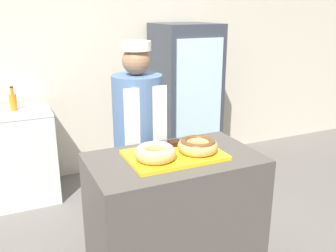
% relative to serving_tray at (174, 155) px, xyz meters
% --- Properties ---
extents(wall_back, '(8.00, 0.06, 2.70)m').
position_rel_serving_tray_xyz_m(wall_back, '(0.00, 2.13, 0.40)').
color(wall_back, beige).
rests_on(wall_back, ground_plane).
extents(display_counter, '(1.10, 0.66, 0.94)m').
position_rel_serving_tray_xyz_m(display_counter, '(0.00, 0.00, -0.48)').
color(display_counter, '#4C4742').
rests_on(display_counter, ground_plane).
extents(serving_tray, '(0.61, 0.40, 0.02)m').
position_rel_serving_tray_xyz_m(serving_tray, '(0.00, 0.00, 0.00)').
color(serving_tray, yellow).
rests_on(serving_tray, display_counter).
extents(donut_light_glaze, '(0.26, 0.26, 0.08)m').
position_rel_serving_tray_xyz_m(donut_light_glaze, '(-0.15, -0.04, 0.06)').
color(donut_light_glaze, tan).
rests_on(donut_light_glaze, serving_tray).
extents(donut_chocolate_glaze, '(0.26, 0.26, 0.08)m').
position_rel_serving_tray_xyz_m(donut_chocolate_glaze, '(0.15, -0.04, 0.06)').
color(donut_chocolate_glaze, tan).
rests_on(donut_chocolate_glaze, serving_tray).
extents(brownie_back_left, '(0.08, 0.08, 0.03)m').
position_rel_serving_tray_xyz_m(brownie_back_left, '(-0.07, 0.14, 0.03)').
color(brownie_back_left, black).
rests_on(brownie_back_left, serving_tray).
extents(brownie_back_right, '(0.08, 0.08, 0.03)m').
position_rel_serving_tray_xyz_m(brownie_back_right, '(0.07, 0.14, 0.03)').
color(brownie_back_right, black).
rests_on(brownie_back_right, serving_tray).
extents(baker_person, '(0.39, 0.39, 1.63)m').
position_rel_serving_tray_xyz_m(baker_person, '(-0.02, 0.62, -0.10)').
color(baker_person, '#4C4C51').
rests_on(baker_person, ground_plane).
extents(beverage_fridge, '(0.66, 0.68, 1.70)m').
position_rel_serving_tray_xyz_m(beverage_fridge, '(0.96, 1.73, -0.10)').
color(beverage_fridge, '#333842').
rests_on(beverage_fridge, ground_plane).
extents(chest_freezer, '(0.95, 0.60, 0.92)m').
position_rel_serving_tray_xyz_m(chest_freezer, '(-1.02, 1.74, -0.49)').
color(chest_freezer, silver).
rests_on(chest_freezer, ground_plane).
extents(bottle_orange, '(0.07, 0.07, 0.23)m').
position_rel_serving_tray_xyz_m(bottle_orange, '(-0.87, 1.77, 0.05)').
color(bottle_orange, orange).
rests_on(bottle_orange, chest_freezer).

